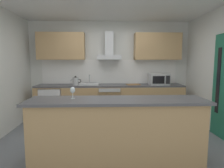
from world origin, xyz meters
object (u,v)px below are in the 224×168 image
object	(u,v)px
oven	(109,101)
kettle	(76,81)
sink	(89,84)
wine_glass	(73,90)
microwave	(159,79)
range_hood	(109,51)
refrigerator	(53,103)
chopping_board	(133,84)

from	to	relation	value
oven	kettle	distance (m)	1.03
sink	kettle	size ratio (longest dim) A/B	1.73
kettle	wine_glass	xyz separation A→B (m)	(0.28, -2.09, 0.07)
microwave	sink	distance (m)	1.84
oven	sink	bearing A→B (deg)	178.80
oven	kettle	world-z (taller)	kettle
range_hood	wine_glass	size ratio (longest dim) A/B	4.05
microwave	wine_glass	xyz separation A→B (m)	(-1.90, -2.10, 0.03)
refrigerator	microwave	xyz separation A→B (m)	(2.80, -0.03, 0.62)
refrigerator	kettle	size ratio (longest dim) A/B	2.94
refrigerator	oven	bearing A→B (deg)	0.10
microwave	refrigerator	bearing A→B (deg)	179.48
sink	wine_glass	world-z (taller)	sink
microwave	chopping_board	distance (m)	0.69
microwave	kettle	distance (m)	2.18
chopping_board	sink	bearing A→B (deg)	178.28
refrigerator	kettle	distance (m)	0.85
chopping_board	kettle	bearing A→B (deg)	-179.62
kettle	chopping_board	xyz separation A→B (m)	(1.51, 0.01, -0.09)
sink	chopping_board	bearing A→B (deg)	-1.72
range_hood	sink	bearing A→B (deg)	-167.31
kettle	chopping_board	bearing A→B (deg)	0.38
microwave	kettle	world-z (taller)	microwave
oven	kettle	xyz separation A→B (m)	(-0.88, -0.03, 0.55)
oven	range_hood	bearing A→B (deg)	90.00
oven	chopping_board	world-z (taller)	chopping_board
range_hood	chopping_board	distance (m)	1.09
range_hood	kettle	bearing A→B (deg)	-169.44
sink	wine_glass	bearing A→B (deg)	-91.91
sink	range_hood	distance (m)	1.01
oven	sink	size ratio (longest dim) A/B	1.60
oven	microwave	bearing A→B (deg)	-1.22
oven	refrigerator	world-z (taller)	oven
sink	refrigerator	bearing A→B (deg)	-179.19
oven	kettle	size ratio (longest dim) A/B	2.77
chopping_board	microwave	bearing A→B (deg)	-0.35
microwave	sink	bearing A→B (deg)	178.78
oven	refrigerator	xyz separation A→B (m)	(-1.49, -0.00, -0.03)
range_hood	wine_glass	bearing A→B (deg)	-104.85
wine_glass	oven	bearing A→B (deg)	74.29
kettle	sink	bearing A→B (deg)	7.30
kettle	range_hood	xyz separation A→B (m)	(0.88, 0.16, 0.78)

